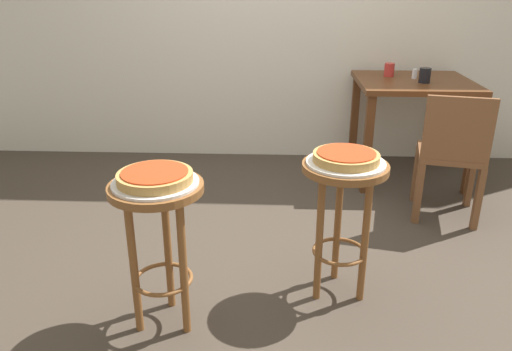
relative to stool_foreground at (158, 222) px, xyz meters
name	(u,v)px	position (x,y,z in m)	size (l,w,h in m)	color
ground_plane	(275,243)	(0.51, 0.76, -0.52)	(6.00, 6.00, 0.00)	#42382D
stool_foreground	(158,222)	(0.00, 0.00, 0.00)	(0.41, 0.41, 0.70)	brown
serving_plate_foreground	(154,183)	(0.00, 0.00, 0.18)	(0.37, 0.37, 0.01)	silver
pizza_foreground	(154,177)	(0.00, 0.00, 0.21)	(0.32, 0.32, 0.05)	tan
stool_middle	(342,199)	(0.83, 0.28, 0.00)	(0.41, 0.41, 0.70)	brown
serving_plate_middle	(345,163)	(0.83, 0.28, 0.18)	(0.37, 0.37, 0.01)	white
pizza_middle	(345,157)	(0.83, 0.28, 0.21)	(0.31, 0.31, 0.05)	tan
dining_table	(412,97)	(1.54, 1.91, 0.12)	(0.85, 0.80, 0.78)	#5B3319
cup_near_edge	(424,75)	(1.58, 1.81, 0.31)	(0.08, 0.08, 0.11)	black
cup_far_edge	(389,70)	(1.37, 2.05, 0.30)	(0.08, 0.08, 0.10)	red
condiment_shaker	(414,74)	(1.55, 1.96, 0.29)	(0.04, 0.04, 0.07)	white
wooden_chair	(451,152)	(1.62, 1.15, -0.06)	(0.48, 0.48, 0.85)	brown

